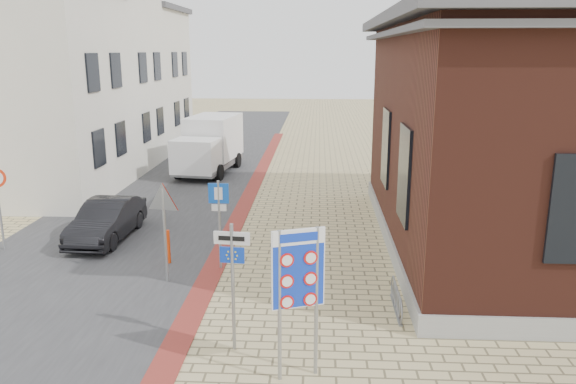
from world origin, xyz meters
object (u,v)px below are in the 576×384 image
(border_sign, at_px, (298,272))
(parking_sign, at_px, (219,209))
(essen_sign, at_px, (232,267))
(bollard, at_px, (169,247))
(sedan, at_px, (107,220))
(box_truck, at_px, (209,144))

(border_sign, xyz_separation_m, parking_sign, (-2.30, 5.11, -0.36))
(essen_sign, distance_m, bollard, 5.28)
(sedan, bearing_deg, border_sign, -47.64)
(sedan, height_order, essen_sign, essen_sign)
(bollard, bearing_deg, parking_sign, -10.58)
(sedan, bearing_deg, box_truck, 84.33)
(essen_sign, bearing_deg, box_truck, 108.22)
(essen_sign, bearing_deg, bollard, 124.95)
(border_sign, distance_m, bollard, 6.77)
(box_truck, xyz_separation_m, essen_sign, (3.64, -16.55, 0.36))
(sedan, bearing_deg, essen_sign, -50.45)
(sedan, distance_m, border_sign, 9.78)
(sedan, xyz_separation_m, parking_sign, (3.98, -2.26, 1.06))
(essen_sign, xyz_separation_m, parking_sign, (-1.00, 4.20, -0.06))
(border_sign, bearing_deg, essen_sign, 125.43)
(box_truck, bearing_deg, essen_sign, -69.95)
(box_truck, distance_m, essen_sign, 16.95)
(sedan, relative_size, bollard, 3.84)
(box_truck, relative_size, border_sign, 1.89)
(sedan, height_order, parking_sign, parking_sign)
(parking_sign, bearing_deg, essen_sign, -75.97)
(box_truck, distance_m, parking_sign, 12.63)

